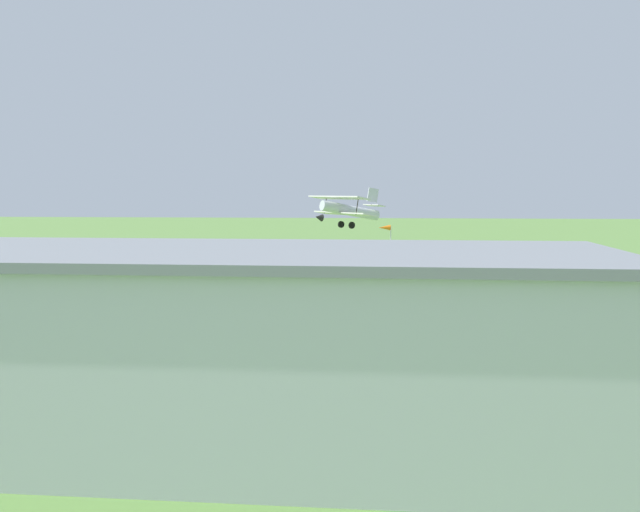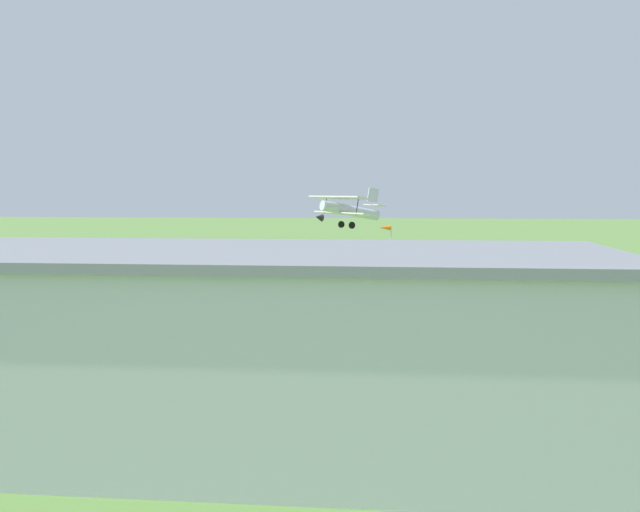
# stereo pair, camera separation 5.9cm
# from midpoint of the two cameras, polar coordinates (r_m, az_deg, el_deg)

# --- Properties ---
(ground_plane) EXTENTS (400.00, 400.00, 0.00)m
(ground_plane) POSITION_cam_midpoint_polar(r_m,az_deg,el_deg) (66.23, 4.14, -3.33)
(ground_plane) COLOR #608C42
(hangar) EXTENTS (32.19, 12.12, 7.58)m
(hangar) POSITION_cam_midpoint_polar(r_m,az_deg,el_deg) (28.46, -9.51, -7.03)
(hangar) COLOR silver
(hangar) RESTS_ON ground_plane
(biplane) EXTENTS (7.51, 8.45, 3.80)m
(biplane) POSITION_cam_midpoint_polar(r_m,az_deg,el_deg) (66.20, 2.14, 3.78)
(biplane) COLOR silver
(person_crossing_taxiway) EXTENTS (0.52, 0.52, 1.64)m
(person_crossing_taxiway) POSITION_cam_midpoint_polar(r_m,az_deg,el_deg) (47.70, -22.24, -6.05)
(person_crossing_taxiway) COLOR #72338C
(person_crossing_taxiway) RESTS_ON ground_plane
(person_walking_on_apron) EXTENTS (0.45, 0.45, 1.57)m
(person_walking_on_apron) POSITION_cam_midpoint_polar(r_m,az_deg,el_deg) (44.98, 18.20, -6.63)
(person_walking_on_apron) COLOR #72338C
(person_walking_on_apron) RESTS_ON ground_plane
(person_beside_truck) EXTENTS (0.42, 0.42, 1.53)m
(person_beside_truck) POSITION_cam_midpoint_polar(r_m,az_deg,el_deg) (46.01, -6.82, -6.17)
(person_beside_truck) COLOR #3F3F47
(person_beside_truck) RESTS_ON ground_plane
(windsock) EXTENTS (1.46, 0.87, 6.17)m
(windsock) POSITION_cam_midpoint_polar(r_m,az_deg,el_deg) (77.99, 5.23, 1.95)
(windsock) COLOR silver
(windsock) RESTS_ON ground_plane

